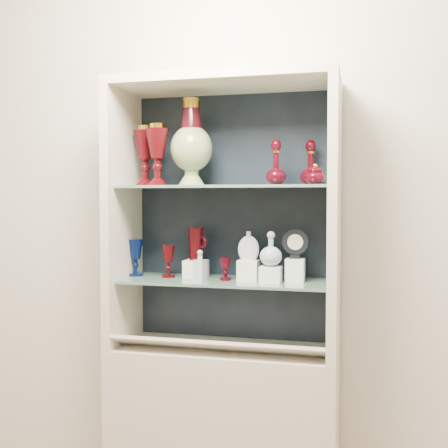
% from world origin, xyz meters
% --- Properties ---
extents(wall_back, '(3.50, 0.02, 2.80)m').
position_xyz_m(wall_back, '(0.00, 1.75, 1.40)').
color(wall_back, silver).
rests_on(wall_back, ground).
extents(cabinet_base, '(1.00, 0.40, 0.75)m').
position_xyz_m(cabinet_base, '(0.00, 1.53, 0.38)').
color(cabinet_base, beige).
rests_on(cabinet_base, ground).
extents(cabinet_back_panel, '(0.98, 0.02, 1.15)m').
position_xyz_m(cabinet_back_panel, '(0.00, 1.72, 1.32)').
color(cabinet_back_panel, black).
rests_on(cabinet_back_panel, cabinet_base).
extents(cabinet_side_left, '(0.04, 0.40, 1.15)m').
position_xyz_m(cabinet_side_left, '(-0.48, 1.53, 1.32)').
color(cabinet_side_left, beige).
rests_on(cabinet_side_left, cabinet_base).
extents(cabinet_side_right, '(0.04, 0.40, 1.15)m').
position_xyz_m(cabinet_side_right, '(0.48, 1.53, 1.32)').
color(cabinet_side_right, beige).
rests_on(cabinet_side_right, cabinet_base).
extents(cabinet_top_cap, '(1.00, 0.40, 0.04)m').
position_xyz_m(cabinet_top_cap, '(0.00, 1.53, 1.92)').
color(cabinet_top_cap, beige).
rests_on(cabinet_top_cap, cabinet_side_left).
extents(shelf_lower, '(0.92, 0.34, 0.01)m').
position_xyz_m(shelf_lower, '(0.00, 1.55, 1.04)').
color(shelf_lower, slate).
rests_on(shelf_lower, cabinet_side_left).
extents(shelf_upper, '(0.92, 0.34, 0.01)m').
position_xyz_m(shelf_upper, '(0.00, 1.55, 1.46)').
color(shelf_upper, slate).
rests_on(shelf_upper, cabinet_side_left).
extents(label_ledge, '(0.92, 0.17, 0.09)m').
position_xyz_m(label_ledge, '(0.00, 1.42, 0.78)').
color(label_ledge, beige).
rests_on(label_ledge, cabinet_base).
extents(label_card_0, '(0.10, 0.06, 0.03)m').
position_xyz_m(label_card_0, '(0.31, 1.42, 0.80)').
color(label_card_0, white).
rests_on(label_card_0, label_ledge).
extents(label_card_1, '(0.10, 0.06, 0.03)m').
position_xyz_m(label_card_1, '(-0.24, 1.42, 0.80)').
color(label_card_1, white).
rests_on(label_card_1, label_ledge).
extents(pedestal_lamp_left, '(0.14, 0.14, 0.28)m').
position_xyz_m(pedestal_lamp_left, '(-0.39, 1.59, 1.61)').
color(pedestal_lamp_left, '#40060A').
rests_on(pedestal_lamp_left, shelf_upper).
extents(pedestal_lamp_right, '(0.13, 0.13, 0.28)m').
position_xyz_m(pedestal_lamp_right, '(-0.30, 1.50, 1.61)').
color(pedestal_lamp_right, '#40060A').
rests_on(pedestal_lamp_right, shelf_upper).
extents(enamel_urn, '(0.20, 0.20, 0.39)m').
position_xyz_m(enamel_urn, '(-0.15, 1.54, 1.66)').
color(enamel_urn, '#064212').
rests_on(enamel_urn, shelf_upper).
extents(ruby_decanter_a, '(0.09, 0.09, 0.22)m').
position_xyz_m(ruby_decanter_a, '(0.23, 1.54, 1.58)').
color(ruby_decanter_a, '#40030D').
rests_on(ruby_decanter_a, shelf_upper).
extents(ruby_decanter_b, '(0.11, 0.11, 0.22)m').
position_xyz_m(ruby_decanter_b, '(0.37, 1.65, 1.58)').
color(ruby_decanter_b, '#40030D').
rests_on(ruby_decanter_b, shelf_upper).
extents(lidded_bowl, '(0.11, 0.11, 0.09)m').
position_xyz_m(lidded_bowl, '(0.40, 1.48, 1.52)').
color(lidded_bowl, '#40030D').
rests_on(lidded_bowl, shelf_upper).
extents(cobalt_goblet, '(0.09, 0.09, 0.17)m').
position_xyz_m(cobalt_goblet, '(-0.44, 1.58, 1.14)').
color(cobalt_goblet, '#041045').
rests_on(cobalt_goblet, shelf_lower).
extents(ruby_goblet_tall, '(0.08, 0.08, 0.15)m').
position_xyz_m(ruby_goblet_tall, '(-0.27, 1.56, 1.12)').
color(ruby_goblet_tall, '#40060A').
rests_on(ruby_goblet_tall, shelf_lower).
extents(ruby_goblet_small, '(0.06, 0.06, 0.10)m').
position_xyz_m(ruby_goblet_small, '(0.01, 1.53, 1.10)').
color(ruby_goblet_small, '#40030D').
rests_on(ruby_goblet_small, shelf_lower).
extents(riser_ruby_pitcher, '(0.10, 0.10, 0.08)m').
position_xyz_m(riser_ruby_pitcher, '(-0.15, 1.59, 1.09)').
color(riser_ruby_pitcher, silver).
rests_on(riser_ruby_pitcher, shelf_lower).
extents(ruby_pitcher, '(0.13, 0.11, 0.15)m').
position_xyz_m(ruby_pitcher, '(-0.15, 1.59, 1.21)').
color(ruby_pitcher, '#40060A').
rests_on(ruby_pitcher, riser_ruby_pitcher).
extents(clear_square_bottle, '(0.06, 0.06, 0.14)m').
position_xyz_m(clear_square_bottle, '(-0.10, 1.49, 1.12)').
color(clear_square_bottle, '#A0AEBC').
rests_on(clear_square_bottle, shelf_lower).
extents(riser_flat_flask, '(0.09, 0.09, 0.09)m').
position_xyz_m(riser_flat_flask, '(0.11, 1.55, 1.09)').
color(riser_flat_flask, silver).
rests_on(riser_flat_flask, shelf_lower).
extents(flat_flask, '(0.10, 0.05, 0.13)m').
position_xyz_m(flat_flask, '(0.11, 1.55, 1.21)').
color(flat_flask, silver).
rests_on(flat_flask, riser_flat_flask).
extents(riser_clear_round_decanter, '(0.09, 0.09, 0.07)m').
position_xyz_m(riser_clear_round_decanter, '(0.21, 1.51, 1.08)').
color(riser_clear_round_decanter, silver).
rests_on(riser_clear_round_decanter, shelf_lower).
extents(clear_round_decanter, '(0.12, 0.12, 0.14)m').
position_xyz_m(clear_round_decanter, '(0.21, 1.51, 1.19)').
color(clear_round_decanter, '#A0AEBC').
rests_on(clear_round_decanter, riser_clear_round_decanter).
extents(riser_cameo_medallion, '(0.08, 0.08, 0.10)m').
position_xyz_m(riser_cameo_medallion, '(0.31, 1.57, 1.10)').
color(riser_cameo_medallion, silver).
rests_on(riser_cameo_medallion, shelf_lower).
extents(cameo_medallion, '(0.12, 0.05, 0.13)m').
position_xyz_m(cameo_medallion, '(0.31, 1.57, 1.22)').
color(cameo_medallion, black).
rests_on(cameo_medallion, riser_cameo_medallion).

